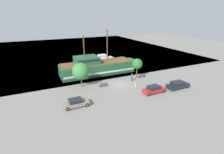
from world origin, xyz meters
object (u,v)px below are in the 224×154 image
(parked_car_curb_front, at_px, (76,103))
(bench_promenade_east, at_px, (103,85))
(pedestrian_walking_near, at_px, (132,77))
(bench_promenade_west, at_px, (142,76))
(fire_hydrant, at_px, (136,85))
(pirate_ship, at_px, (97,67))
(parked_car_curb_mid, at_px, (154,89))
(moored_boat_dockside, at_px, (103,58))
(parked_car_curb_rear, at_px, (178,85))

(parked_car_curb_front, xyz_separation_m, bench_promenade_east, (7.39, 5.93, -0.25))
(bench_promenade_east, relative_size, pedestrian_walking_near, 0.92)
(bench_promenade_east, xyz_separation_m, bench_promenade_west, (10.58, 1.14, 0.00))
(fire_hydrant, height_order, bench_promenade_east, bench_promenade_east)
(pirate_ship, distance_m, bench_promenade_west, 11.62)
(parked_car_curb_mid, xyz_separation_m, fire_hydrant, (-1.51, 4.13, -0.33))
(pirate_ship, height_order, fire_hydrant, pirate_ship)
(moored_boat_dockside, relative_size, parked_car_curb_rear, 1.32)
(fire_hydrant, bearing_deg, parked_car_curb_rear, -30.49)
(pirate_ship, distance_m, fire_hydrant, 12.48)
(parked_car_curb_mid, distance_m, bench_promenade_east, 10.48)
(pirate_ship, distance_m, parked_car_curb_mid, 16.84)
(pirate_ship, xyz_separation_m, pedestrian_walking_near, (5.45, -8.39, -0.89))
(bench_promenade_west, height_order, pedestrian_walking_near, pedestrian_walking_near)
(parked_car_curb_rear, bearing_deg, pedestrian_walking_near, 130.11)
(moored_boat_dockside, bearing_deg, bench_promenade_east, -112.57)
(fire_hydrant, bearing_deg, moored_boat_dockside, 84.44)
(parked_car_curb_front, height_order, fire_hydrant, parked_car_curb_front)
(bench_promenade_east, bearing_deg, fire_hydrant, -26.28)
(parked_car_curb_front, bearing_deg, parked_car_curb_mid, -4.71)
(bench_promenade_east, bearing_deg, parked_car_curb_front, -141.27)
(parked_car_curb_rear, distance_m, fire_hydrant, 8.67)
(parked_car_curb_mid, xyz_separation_m, pedestrian_walking_near, (-0.45, 7.34, 0.17))
(fire_hydrant, relative_size, bench_promenade_west, 0.46)
(pirate_ship, distance_m, parked_car_curb_front, 17.17)
(pirate_ship, bearing_deg, parked_car_curb_mid, -69.45)
(pirate_ship, xyz_separation_m, parked_car_curb_rear, (11.85, -16.00, -1.06))
(pirate_ship, xyz_separation_m, moored_boat_dockside, (6.65, 11.62, -1.06))
(moored_boat_dockside, distance_m, pedestrian_walking_near, 20.05)
(parked_car_curb_front, relative_size, fire_hydrant, 5.34)
(pirate_ship, distance_m, parked_car_curb_rear, 19.94)
(fire_hydrant, xyz_separation_m, bench_promenade_west, (4.45, 4.17, 0.03))
(parked_car_curb_front, relative_size, parked_car_curb_rear, 0.84)
(parked_car_curb_rear, xyz_separation_m, bench_promenade_west, (-3.01, 8.57, -0.30))
(bench_promenade_west, bearing_deg, moored_boat_dockside, 96.55)
(moored_boat_dockside, height_order, bench_promenade_west, moored_boat_dockside)
(parked_car_curb_mid, distance_m, bench_promenade_west, 8.82)
(pedestrian_walking_near, bearing_deg, parked_car_curb_front, -157.28)
(moored_boat_dockside, xyz_separation_m, parked_car_curb_mid, (-0.75, -27.36, 0.00))
(parked_car_curb_front, relative_size, bench_promenade_west, 2.45)
(parked_car_curb_front, distance_m, pedestrian_walking_near, 15.81)
(bench_promenade_west, bearing_deg, parked_car_curb_rear, -70.61)
(parked_car_curb_front, height_order, pedestrian_walking_near, pedestrian_walking_near)
(pirate_ship, relative_size, bench_promenade_west, 11.98)
(pirate_ship, bearing_deg, pedestrian_walking_near, -57.03)
(moored_boat_dockside, relative_size, pedestrian_walking_near, 3.58)
(parked_car_curb_mid, relative_size, bench_promenade_east, 2.71)
(pirate_ship, height_order, bench_promenade_west, pirate_ship)
(moored_boat_dockside, distance_m, parked_car_curb_mid, 27.37)
(pedestrian_walking_near, bearing_deg, fire_hydrant, -108.25)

